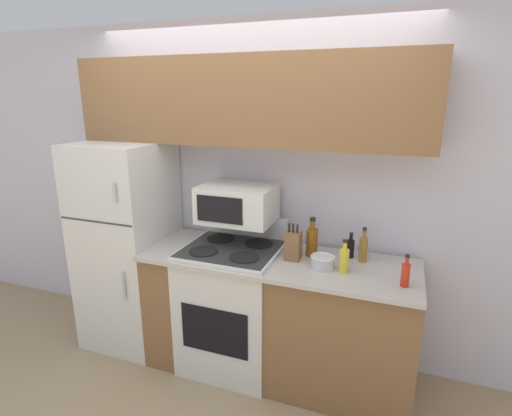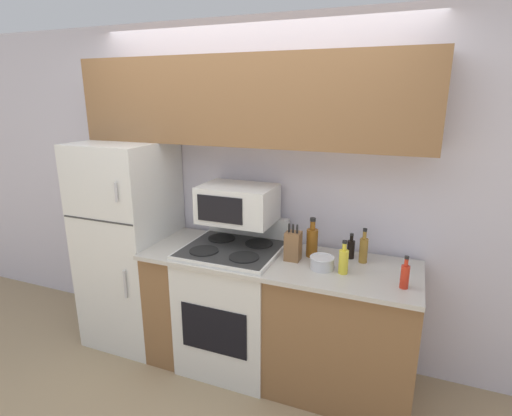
% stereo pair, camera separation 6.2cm
% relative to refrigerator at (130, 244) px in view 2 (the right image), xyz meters
% --- Properties ---
extents(ground_plane, '(12.00, 12.00, 0.00)m').
position_rel_refrigerator_xyz_m(ground_plane, '(0.95, -0.33, -0.83)').
color(ground_plane, tan).
extents(wall_back, '(8.00, 0.05, 2.55)m').
position_rel_refrigerator_xyz_m(wall_back, '(0.95, 0.36, 0.44)').
color(wall_back, silver).
rests_on(wall_back, ground_plane).
extents(lower_cabinets, '(1.90, 0.67, 0.92)m').
position_rel_refrigerator_xyz_m(lower_cabinets, '(1.28, -0.01, -0.37)').
color(lower_cabinets, brown).
rests_on(lower_cabinets, ground_plane).
extents(refrigerator, '(0.65, 0.68, 1.66)m').
position_rel_refrigerator_xyz_m(refrigerator, '(0.00, 0.00, 0.00)').
color(refrigerator, silver).
rests_on(refrigerator, ground_plane).
extents(upper_cabinets, '(2.56, 0.32, 0.61)m').
position_rel_refrigerator_xyz_m(upper_cabinets, '(0.95, 0.18, 1.14)').
color(upper_cabinets, brown).
rests_on(upper_cabinets, refrigerator).
extents(stove, '(0.69, 0.65, 1.11)m').
position_rel_refrigerator_xyz_m(stove, '(0.94, -0.02, -0.34)').
color(stove, silver).
rests_on(stove, ground_plane).
extents(microwave, '(0.54, 0.38, 0.27)m').
position_rel_refrigerator_xyz_m(microwave, '(0.93, 0.09, 0.41)').
color(microwave, silver).
rests_on(microwave, stove).
extents(knife_block, '(0.10, 0.10, 0.26)m').
position_rel_refrigerator_xyz_m(knife_block, '(1.39, -0.01, 0.19)').
color(knife_block, brown).
rests_on(knife_block, lower_cabinets).
extents(bowl, '(0.16, 0.16, 0.08)m').
position_rel_refrigerator_xyz_m(bowl, '(1.61, -0.08, 0.13)').
color(bowl, silver).
rests_on(bowl, lower_cabinets).
extents(bottle_hot_sauce, '(0.05, 0.05, 0.20)m').
position_rel_refrigerator_xyz_m(bottle_hot_sauce, '(2.11, -0.17, 0.17)').
color(bottle_hot_sauce, red).
rests_on(bottle_hot_sauce, lower_cabinets).
extents(bottle_vinegar, '(0.06, 0.06, 0.24)m').
position_rel_refrigerator_xyz_m(bottle_vinegar, '(1.84, 0.12, 0.18)').
color(bottle_vinegar, olive).
rests_on(bottle_vinegar, lower_cabinets).
extents(bottle_whiskey, '(0.08, 0.08, 0.28)m').
position_rel_refrigerator_xyz_m(bottle_whiskey, '(1.49, 0.10, 0.20)').
color(bottle_whiskey, brown).
rests_on(bottle_whiskey, lower_cabinets).
extents(bottle_cooking_spray, '(0.06, 0.06, 0.22)m').
position_rel_refrigerator_xyz_m(bottle_cooking_spray, '(1.74, -0.10, 0.17)').
color(bottle_cooking_spray, gold).
rests_on(bottle_cooking_spray, lower_cabinets).
extents(bottle_soy_sauce, '(0.05, 0.05, 0.18)m').
position_rel_refrigerator_xyz_m(bottle_soy_sauce, '(1.75, 0.16, 0.16)').
color(bottle_soy_sauce, black).
rests_on(bottle_soy_sauce, lower_cabinets).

